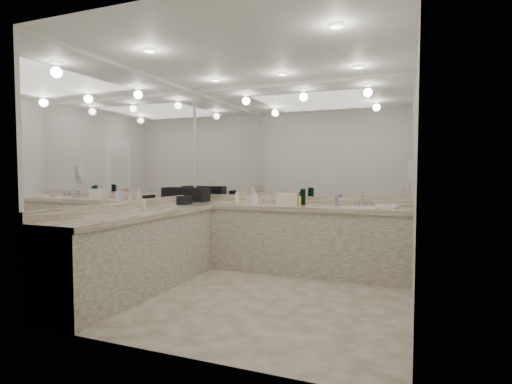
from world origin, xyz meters
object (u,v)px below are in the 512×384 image
at_px(soap_bottle_b, 255,197).
at_px(soap_bottle_c, 292,198).
at_px(soap_bottle_a, 237,196).
at_px(sink, 359,207).
at_px(black_toiletry_bag, 196,194).
at_px(wall_phone, 411,172).
at_px(cream_cosmetic_case, 288,199).
at_px(hand_towel, 386,207).

height_order(soap_bottle_b, soap_bottle_c, soap_bottle_b).
xyz_separation_m(soap_bottle_a, soap_bottle_c, (0.81, 0.02, -0.01)).
height_order(sink, black_toiletry_bag, black_toiletry_bag).
height_order(black_toiletry_bag, soap_bottle_b, black_toiletry_bag).
height_order(soap_bottle_a, soap_bottle_b, soap_bottle_b).
xyz_separation_m(wall_phone, black_toiletry_bag, (-2.97, 0.51, -0.34)).
bearing_deg(wall_phone, sink, 140.43).
distance_m(sink, black_toiletry_bag, 2.37).
relative_size(cream_cosmetic_case, soap_bottle_a, 1.49).
xyz_separation_m(black_toiletry_bag, soap_bottle_c, (1.48, 0.01, -0.02)).
xyz_separation_m(wall_phone, soap_bottle_a, (-2.30, 0.50, -0.35)).
distance_m(black_toiletry_bag, hand_towel, 2.71).
xyz_separation_m(black_toiletry_bag, hand_towel, (2.70, -0.09, -0.09)).
xyz_separation_m(hand_towel, soap_bottle_c, (-1.22, 0.10, 0.07)).
relative_size(sink, soap_bottle_a, 2.30).
bearing_deg(soap_bottle_c, cream_cosmetic_case, -132.50).
xyz_separation_m(cream_cosmetic_case, soap_bottle_a, (-0.76, 0.03, 0.01)).
distance_m(wall_phone, soap_bottle_c, 1.62).
relative_size(hand_towel, soap_bottle_c, 1.40).
distance_m(sink, soap_bottle_c, 0.89).
height_order(cream_cosmetic_case, soap_bottle_b, soap_bottle_b).
distance_m(hand_towel, soap_bottle_b, 1.72).
relative_size(black_toiletry_bag, soap_bottle_a, 1.95).
bearing_deg(cream_cosmetic_case, soap_bottle_c, 46.37).
bearing_deg(black_toiletry_bag, hand_towel, -1.87).
relative_size(black_toiletry_bag, soap_bottle_b, 1.80).
bearing_deg(hand_towel, sink, 166.24).
bearing_deg(soap_bottle_c, wall_phone, -19.28).
distance_m(hand_towel, soap_bottle_a, 2.03).
relative_size(black_toiletry_bag, soap_bottle_c, 2.14).
distance_m(wall_phone, soap_bottle_b, 2.07).
bearing_deg(wall_phone, soap_bottle_a, 167.67).
distance_m(sink, cream_cosmetic_case, 0.94).
xyz_separation_m(sink, cream_cosmetic_case, (-0.93, -0.03, 0.09)).
height_order(hand_towel, soap_bottle_c, soap_bottle_c).
relative_size(hand_towel, soap_bottle_b, 1.18).
relative_size(wall_phone, hand_towel, 0.99).
height_order(sink, wall_phone, wall_phone).
distance_m(sink, wall_phone, 0.91).
relative_size(black_toiletry_bag, cream_cosmetic_case, 1.31).
bearing_deg(hand_towel, soap_bottle_b, 179.97).
relative_size(wall_phone, cream_cosmetic_case, 0.85).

